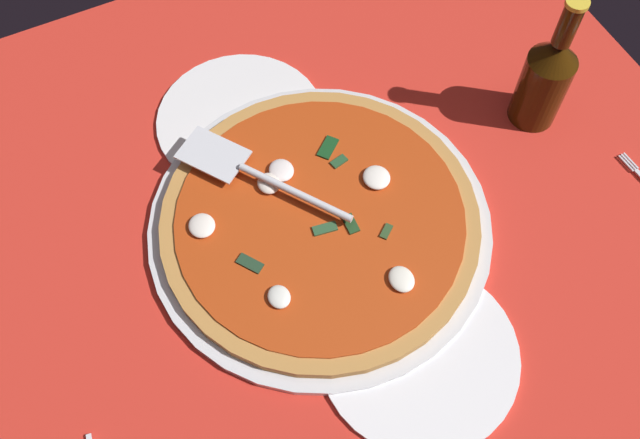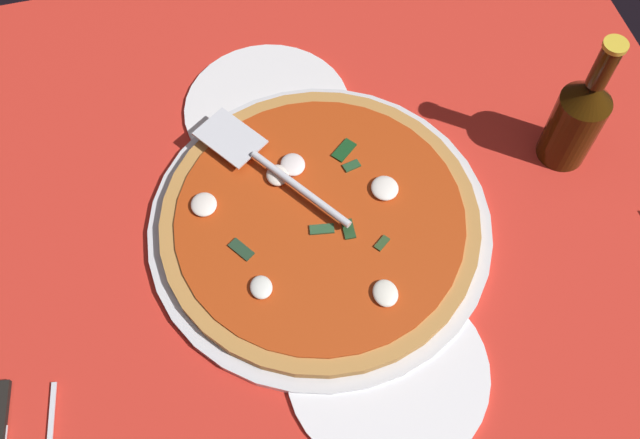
# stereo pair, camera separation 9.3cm
# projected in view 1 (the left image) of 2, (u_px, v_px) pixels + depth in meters

# --- Properties ---
(ground_plane) EXTENTS (1.10, 1.10, 0.01)m
(ground_plane) POSITION_uv_depth(u_px,v_px,m) (337.00, 243.00, 0.94)
(ground_plane) COLOR red
(checker_pattern) EXTENTS (1.10, 1.10, 0.00)m
(checker_pattern) POSITION_uv_depth(u_px,v_px,m) (337.00, 241.00, 0.94)
(checker_pattern) COLOR silver
(checker_pattern) RESTS_ON ground_plane
(pizza_pan) EXTENTS (0.45, 0.45, 0.01)m
(pizza_pan) POSITION_uv_depth(u_px,v_px,m) (320.00, 226.00, 0.94)
(pizza_pan) COLOR silver
(pizza_pan) RESTS_ON ground_plane
(dinner_plate_left) EXTENTS (0.24, 0.24, 0.01)m
(dinner_plate_left) POSITION_uv_depth(u_px,v_px,m) (241.00, 120.00, 1.03)
(dinner_plate_left) COLOR white
(dinner_plate_left) RESTS_ON ground_plane
(dinner_plate_right) EXTENTS (0.24, 0.24, 0.01)m
(dinner_plate_right) POSITION_uv_depth(u_px,v_px,m) (419.00, 354.00, 0.86)
(dinner_plate_right) COLOR white
(dinner_plate_right) RESTS_ON ground_plane
(pizza) EXTENTS (0.42, 0.42, 0.03)m
(pizza) POSITION_uv_depth(u_px,v_px,m) (320.00, 220.00, 0.93)
(pizza) COLOR #BA803E
(pizza) RESTS_ON pizza_pan
(pizza_server) EXTENTS (0.23, 0.17, 0.01)m
(pizza_server) POSITION_uv_depth(u_px,v_px,m) (255.00, 174.00, 0.93)
(pizza_server) COLOR silver
(pizza_server) RESTS_ON pizza
(beer_bottle) EXTENTS (0.07, 0.07, 0.22)m
(beer_bottle) POSITION_uv_depth(u_px,v_px,m) (546.00, 78.00, 0.97)
(beer_bottle) COLOR #321C05
(beer_bottle) RESTS_ON ground_plane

